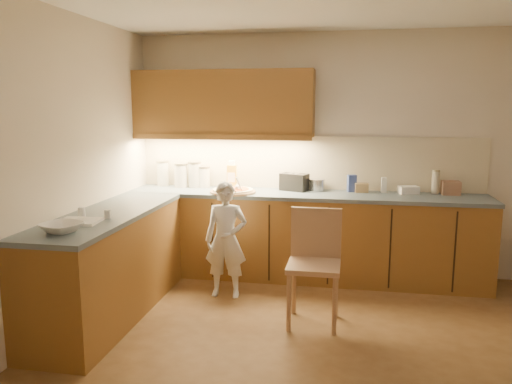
% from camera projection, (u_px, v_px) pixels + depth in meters
% --- Properties ---
extents(room, '(4.54, 4.50, 2.62)m').
position_uv_depth(room, '(339.00, 127.00, 3.40)').
color(room, brown).
rests_on(room, ground).
extents(l_counter, '(3.77, 2.62, 0.92)m').
position_uv_depth(l_counter, '(245.00, 244.00, 4.98)').
color(l_counter, brown).
rests_on(l_counter, ground).
extents(backsplash, '(3.75, 0.02, 0.58)m').
position_uv_depth(backsplash, '(307.00, 163.00, 5.47)').
color(backsplash, beige).
rests_on(backsplash, l_counter).
extents(upper_cabinets, '(1.95, 0.36, 0.73)m').
position_uv_depth(upper_cabinets, '(223.00, 104.00, 5.37)').
color(upper_cabinets, brown).
rests_on(upper_cabinets, ground).
extents(pizza_on_board, '(0.48, 0.48, 0.19)m').
position_uv_depth(pizza_on_board, '(233.00, 191.00, 5.25)').
color(pizza_on_board, '#A87D54').
rests_on(pizza_on_board, l_counter).
extents(child, '(0.42, 0.29, 1.12)m').
position_uv_depth(child, '(226.00, 240.00, 4.77)').
color(child, white).
rests_on(child, ground).
extents(wooden_chair, '(0.43, 0.43, 0.96)m').
position_uv_depth(wooden_chair, '(315.00, 257.00, 4.21)').
color(wooden_chair, tan).
rests_on(wooden_chair, ground).
extents(mixing_bowl, '(0.35, 0.35, 0.07)m').
position_uv_depth(mixing_bowl, '(61.00, 228.00, 3.59)').
color(mixing_bowl, white).
rests_on(mixing_bowl, l_counter).
extents(canister_a, '(0.14, 0.14, 0.29)m').
position_uv_depth(canister_a, '(163.00, 173.00, 5.71)').
color(canister_a, beige).
rests_on(canister_a, l_counter).
extents(canister_b, '(0.15, 0.15, 0.27)m').
position_uv_depth(canister_b, '(181.00, 175.00, 5.60)').
color(canister_b, silver).
rests_on(canister_b, l_counter).
extents(canister_c, '(0.15, 0.15, 0.29)m').
position_uv_depth(canister_c, '(195.00, 174.00, 5.60)').
color(canister_c, beige).
rests_on(canister_c, l_counter).
extents(canister_d, '(0.15, 0.15, 0.24)m').
position_uv_depth(canister_d, '(204.00, 177.00, 5.60)').
color(canister_d, white).
rests_on(canister_d, l_counter).
extents(oil_jug, '(0.11, 0.08, 0.31)m').
position_uv_depth(oil_jug, '(232.00, 176.00, 5.49)').
color(oil_jug, gold).
rests_on(oil_jug, l_counter).
extents(toaster, '(0.33, 0.26, 0.19)m').
position_uv_depth(toaster, '(294.00, 182.00, 5.38)').
color(toaster, black).
rests_on(toaster, l_counter).
extents(steel_pot, '(0.17, 0.17, 0.13)m').
position_uv_depth(steel_pot, '(317.00, 185.00, 5.37)').
color(steel_pot, '#A4A4A9').
rests_on(steel_pot, l_counter).
extents(blue_box, '(0.10, 0.09, 0.18)m').
position_uv_depth(blue_box, '(352.00, 183.00, 5.30)').
color(blue_box, '#324697').
rests_on(blue_box, l_counter).
extents(card_box_a, '(0.15, 0.11, 0.10)m').
position_uv_depth(card_box_a, '(361.00, 188.00, 5.28)').
color(card_box_a, '#A38558').
rests_on(card_box_a, l_counter).
extents(white_bottle, '(0.06, 0.06, 0.16)m').
position_uv_depth(white_bottle, '(384.00, 185.00, 5.25)').
color(white_bottle, silver).
rests_on(white_bottle, l_counter).
extents(flat_pack, '(0.22, 0.18, 0.08)m').
position_uv_depth(flat_pack, '(408.00, 190.00, 5.20)').
color(flat_pack, white).
rests_on(flat_pack, l_counter).
extents(tall_jar, '(0.08, 0.08, 0.25)m').
position_uv_depth(tall_jar, '(435.00, 182.00, 5.16)').
color(tall_jar, beige).
rests_on(tall_jar, l_counter).
extents(card_box_b, '(0.18, 0.14, 0.14)m').
position_uv_depth(card_box_b, '(451.00, 188.00, 5.13)').
color(card_box_b, '#976C51').
rests_on(card_box_b, l_counter).
extents(dough_cloth, '(0.33, 0.27, 0.02)m').
position_uv_depth(dough_cloth, '(79.00, 221.00, 3.89)').
color(dough_cloth, silver).
rests_on(dough_cloth, l_counter).
extents(spice_jar_a, '(0.07, 0.07, 0.08)m').
position_uv_depth(spice_jar_a, '(82.00, 212.00, 4.09)').
color(spice_jar_a, white).
rests_on(spice_jar_a, l_counter).
extents(spice_jar_b, '(0.06, 0.06, 0.07)m').
position_uv_depth(spice_jar_b, '(107.00, 214.00, 4.04)').
color(spice_jar_b, white).
rests_on(spice_jar_b, l_counter).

